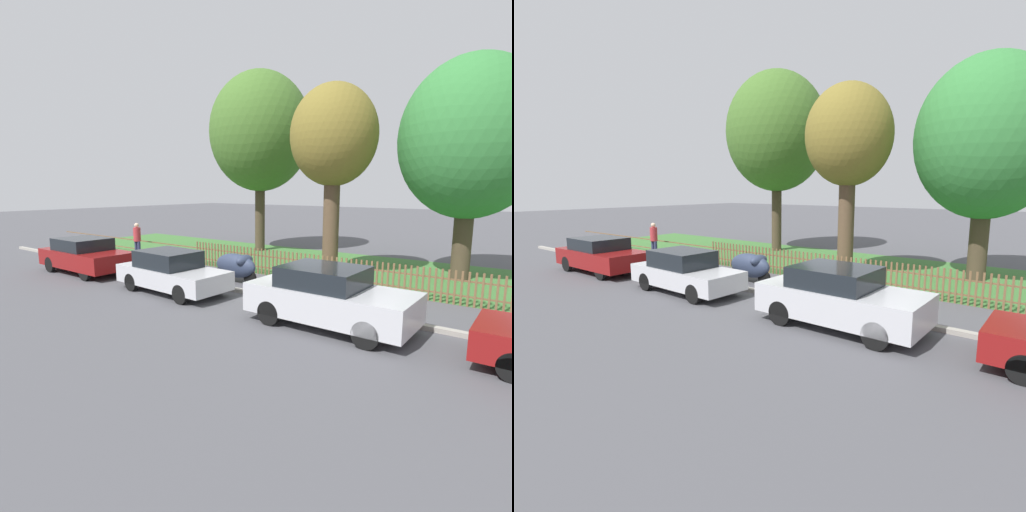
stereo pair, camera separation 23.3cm
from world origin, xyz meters
TOP-DOWN VIEW (x-y plane):
  - ground_plane at (0.00, 0.00)m, footprint 120.00×120.00m
  - kerb_stone at (0.00, 0.10)m, footprint 37.18×0.20m
  - grass_strip at (0.00, 6.30)m, footprint 37.18×6.96m
  - park_fence at (0.00, 2.83)m, footprint 37.18×0.05m
  - parked_car_silver_hatchback at (-9.43, -1.21)m, footprint 4.20×1.86m
  - parked_car_black_saloon at (-4.23, -1.22)m, footprint 4.05×1.78m
  - parked_car_navy_estate at (1.41, -1.11)m, footprint 4.08×1.83m
  - covered_motorcycle at (-3.39, 1.10)m, footprint 1.87×0.81m
  - tree_nearest_kerb at (-7.31, 7.83)m, footprint 5.39×5.39m
  - tree_behind_motorcycle at (-1.28, 4.30)m, footprint 3.28×3.28m
  - tree_mid_park at (2.96, 6.63)m, footprint 5.00×5.00m
  - pedestrian_by_lamp at (-10.61, 2.18)m, footprint 0.40×0.38m

SIDE VIEW (x-z plane):
  - ground_plane at x=0.00m, z-range 0.00..0.00m
  - grass_strip at x=0.00m, z-range 0.00..0.01m
  - kerb_stone at x=0.00m, z-range 0.00..0.12m
  - park_fence at x=0.00m, z-range 0.00..1.03m
  - covered_motorcycle at x=-3.39m, z-range 0.11..1.17m
  - parked_car_black_saloon at x=-4.23m, z-range 0.00..1.38m
  - parked_car_silver_hatchback at x=-9.43m, z-range 0.02..1.42m
  - parked_car_navy_estate at x=1.41m, z-range 0.01..1.51m
  - pedestrian_by_lamp at x=-10.61m, z-range 0.11..1.85m
  - tree_mid_park at x=2.96m, z-range 1.10..9.13m
  - tree_behind_motorcycle at x=-1.28m, z-range 1.61..8.85m
  - tree_nearest_kerb at x=-7.31m, z-range 1.59..11.03m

